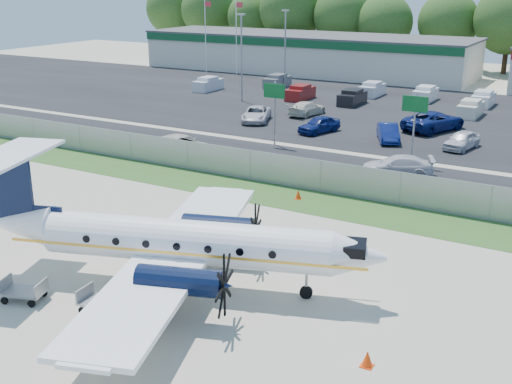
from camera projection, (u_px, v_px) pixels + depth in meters
The scene contains 27 objects.
ground at pixel (188, 280), 28.00m from camera, with size 170.00×170.00×0.00m, color #B8B29C.
grass_verge at pixel (306, 201), 37.88m from camera, with size 170.00×4.00×0.02m, color #2D561E.
access_road at pixel (350, 171), 43.65m from camera, with size 170.00×8.00×0.02m, color black.
parking_lot at pixel (433, 117), 60.96m from camera, with size 170.00×32.00×0.02m, color black.
perimeter_fence at pixel (321, 176), 39.22m from camera, with size 120.00×0.06×1.99m.
building_west at pixel (305, 53), 89.52m from camera, with size 46.40×12.40×5.24m.
sign_left at pixel (274, 100), 49.49m from camera, with size 1.80×0.26×5.00m.
sign_mid at pixel (415, 114), 44.32m from camera, with size 1.80×0.26×5.00m.
flagpole_west at pixel (206, 31), 88.42m from camera, with size 1.06×0.12×10.00m.
flagpole_east at pixel (237, 32), 86.07m from camera, with size 1.06×0.12×10.00m.
light_pole_nw at pixel (241, 52), 67.06m from camera, with size 0.90×0.35×9.09m.
light_pole_sw at pixel (285, 44), 75.30m from camera, with size 0.90×0.35×9.09m.
tree_line at pixel (498, 73), 88.98m from camera, with size 112.00×6.00×14.00m, color #294E16, non-canonical shape.
aircraft at pixel (178, 241), 26.75m from camera, with size 17.62×17.18×5.40m.
baggage_cart_near at pixel (24, 291), 26.08m from camera, with size 1.95×1.50×0.90m.
baggage_cart_far at pixel (102, 302), 25.14m from camera, with size 1.84×1.19×0.93m.
cone_nose at pixel (367, 359), 21.65m from camera, with size 0.42×0.42×0.59m.
cone_starboard_wing at pixel (298, 195), 38.17m from camera, with size 0.40×0.40×0.56m.
road_car_west at pixel (182, 155), 47.75m from camera, with size 2.41×5.23×1.45m, color beige.
road_car_mid at pixel (396, 176), 42.74m from camera, with size 1.92×4.72×1.37m, color silver.
parked_car_a at pixel (256, 121), 58.99m from camera, with size 2.26×4.89×1.36m, color silver.
parked_car_b at pixel (319, 133), 54.68m from camera, with size 1.67×4.14×1.41m, color navy.
parked_car_c at pixel (388, 141), 51.83m from camera, with size 1.49×4.29×1.41m, color navy.
parked_car_d at pixel (461, 149), 49.50m from camera, with size 1.64×4.09×1.39m, color silver.
parked_car_f at pixel (307, 115), 61.66m from camera, with size 1.88×4.62×1.34m, color beige.
parked_car_g at pixel (433, 131), 55.45m from camera, with size 2.85×6.17×1.72m, color navy.
far_parking_rows at pixel (446, 108), 65.08m from camera, with size 56.00×10.00×1.60m, color gray, non-canonical shape.
Camera 1 is at (15.14, -20.55, 12.49)m, focal length 45.00 mm.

